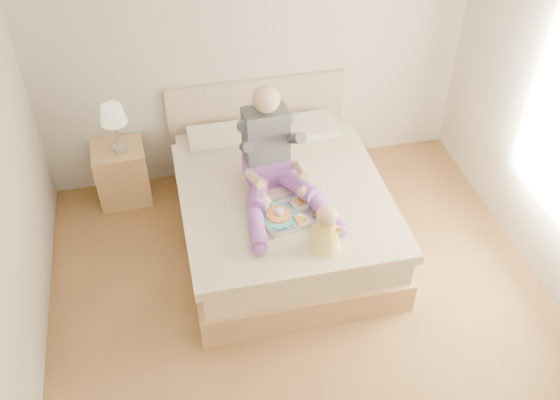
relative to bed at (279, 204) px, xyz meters
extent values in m
cube|color=brown|center=(0.00, -1.08, -0.32)|extent=(4.00, 4.20, 0.01)
cube|color=beige|center=(0.00, 1.02, 1.03)|extent=(4.00, 0.02, 2.70)
cube|color=#AB804F|center=(0.00, -0.07, -0.18)|extent=(1.68, 2.13, 0.28)
cube|color=beige|center=(0.00, -0.07, 0.08)|extent=(1.60, 2.05, 0.24)
cube|color=beige|center=(0.00, -0.22, 0.25)|extent=(1.70, 1.80, 0.09)
cube|color=beige|center=(-0.38, 0.68, 0.27)|extent=(0.62, 0.40, 0.14)
cube|color=beige|center=(0.38, 0.68, 0.27)|extent=(0.62, 0.40, 0.14)
cube|color=tan|center=(0.00, 1.01, 0.18)|extent=(1.70, 0.08, 1.00)
cube|color=#AB804F|center=(-1.34, 0.79, -0.03)|extent=(0.49, 0.44, 0.57)
cylinder|color=silver|center=(-1.31, 0.75, 0.28)|extent=(0.13, 0.13, 0.04)
cylinder|color=silver|center=(-1.31, 0.75, 0.43)|extent=(0.03, 0.03, 0.26)
cone|color=beige|center=(-1.31, 0.75, 0.65)|extent=(0.23, 0.23, 0.17)
cube|color=#763E9C|center=(-0.09, 0.03, 0.38)|extent=(0.40, 0.33, 0.18)
cube|color=#35353C|center=(-0.09, 0.09, 0.69)|extent=(0.38, 0.25, 0.48)
sphere|color=tan|center=(-0.09, 0.06, 1.05)|extent=(0.22, 0.22, 0.22)
cylinder|color=#763E9C|center=(-0.22, -0.22, 0.37)|extent=(0.28, 0.53, 0.22)
cylinder|color=#763E9C|center=(-0.31, -0.60, 0.36)|extent=(0.16, 0.47, 0.12)
sphere|color=#763E9C|center=(-0.33, -0.83, 0.35)|extent=(0.11, 0.11, 0.11)
cylinder|color=#35353C|center=(-0.28, -0.06, 0.71)|extent=(0.10, 0.30, 0.24)
cylinder|color=tan|center=(-0.25, -0.25, 0.53)|extent=(0.13, 0.31, 0.16)
sphere|color=tan|center=(-0.21, -0.40, 0.43)|extent=(0.09, 0.09, 0.09)
cylinder|color=#763E9C|center=(0.09, -0.19, 0.37)|extent=(0.35, 0.53, 0.22)
cylinder|color=#763E9C|center=(0.24, -0.56, 0.36)|extent=(0.24, 0.47, 0.12)
sphere|color=#763E9C|center=(0.30, -0.77, 0.35)|extent=(0.11, 0.11, 0.11)
cylinder|color=#35353C|center=(0.12, -0.03, 0.71)|extent=(0.14, 0.31, 0.24)
cylinder|color=tan|center=(0.13, -0.22, 0.53)|extent=(0.08, 0.31, 0.16)
sphere|color=tan|center=(0.11, -0.37, 0.43)|extent=(0.09, 0.09, 0.09)
cube|color=silver|center=(-0.01, -0.47, 0.30)|extent=(0.57, 0.49, 0.01)
cylinder|color=teal|center=(-0.11, -0.48, 0.31)|extent=(0.29, 0.29, 0.02)
cylinder|color=#D68447|center=(-0.11, -0.48, 0.33)|extent=(0.19, 0.19, 0.02)
cylinder|color=white|center=(-0.20, -0.36, 0.36)|extent=(0.09, 0.09, 0.10)
torus|color=white|center=(-0.15, -0.35, 0.36)|extent=(0.03, 0.07, 0.07)
cylinder|color=#8A5C43|center=(-0.20, -0.36, 0.40)|extent=(0.08, 0.08, 0.01)
cylinder|color=white|center=(0.10, -0.36, 0.31)|extent=(0.16, 0.16, 0.01)
cube|color=#D68447|center=(0.10, -0.36, 0.33)|extent=(0.11, 0.10, 0.02)
cylinder|color=white|center=(0.04, -0.57, 0.31)|extent=(0.16, 0.16, 0.01)
ellipsoid|color=#B5131D|center=(0.06, -0.58, 0.33)|extent=(0.04, 0.03, 0.01)
cylinder|color=white|center=(0.17, -0.36, 0.37)|extent=(0.08, 0.08, 0.13)
cylinder|color=yellow|center=(0.17, -0.36, 0.37)|extent=(0.07, 0.07, 0.12)
cylinder|color=white|center=(0.18, -0.54, 0.33)|extent=(0.08, 0.08, 0.04)
cylinder|color=#4E2A0B|center=(0.18, -0.54, 0.33)|extent=(0.06, 0.06, 0.03)
cone|color=#F1DB4C|center=(0.16, -0.87, 0.42)|extent=(0.24, 0.24, 0.26)
sphere|color=tan|center=(0.16, -0.87, 0.61)|extent=(0.16, 0.16, 0.16)
cylinder|color=tan|center=(0.14, -0.74, 0.34)|extent=(0.12, 0.19, 0.06)
sphere|color=tan|center=(0.16, -0.65, 0.34)|extent=(0.05, 0.05, 0.05)
cylinder|color=tan|center=(0.07, -0.83, 0.47)|extent=(0.10, 0.14, 0.11)
cylinder|color=tan|center=(0.23, -0.76, 0.34)|extent=(0.08, 0.19, 0.06)
sphere|color=tan|center=(0.26, -0.68, 0.34)|extent=(0.05, 0.05, 0.05)
cylinder|color=tan|center=(0.25, -0.88, 0.47)|extent=(0.04, 0.13, 0.11)
camera|label=1|loc=(-0.89, -3.99, 3.63)|focal=40.00mm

